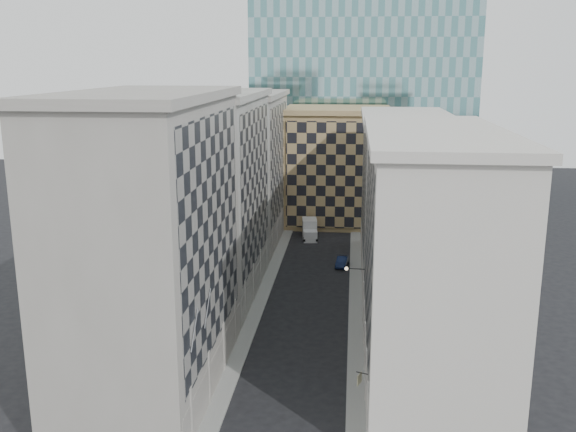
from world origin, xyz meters
The scene contains 14 objects.
sidewalk_west centered at (-5.25, 30.00, 0.07)m, with size 1.50×100.00×0.15m, color gray.
sidewalk_east centered at (5.25, 30.00, 0.07)m, with size 1.50×100.00×0.15m, color gray.
bldg_left_a centered at (-10.88, 11.00, 11.82)m, with size 10.80×22.80×23.70m.
bldg_left_b centered at (-10.88, 33.00, 11.32)m, with size 10.80×22.80×22.70m.
bldg_left_c centered at (-10.88, 55.00, 10.83)m, with size 10.80×22.80×21.70m.
bldg_right_a centered at (10.88, 15.00, 10.32)m, with size 10.80×26.80×20.70m.
bldg_right_b centered at (10.89, 42.00, 9.85)m, with size 10.80×28.80×19.70m.
tan_block centered at (2.00, 67.90, 9.44)m, with size 16.80×14.80×18.80m.
church_tower centered at (0.00, 82.00, 26.95)m, with size 7.20×7.20×51.50m.
flagpoles_left centered at (-5.90, 6.00, 8.00)m, with size 0.10×6.33×2.33m.
bracket_lamp centered at (4.38, 24.00, 6.20)m, with size 1.98×0.36×0.36m.
box_truck centered at (-1.63, 57.22, 1.23)m, with size 2.68×5.36×2.83m.
dark_car centered at (3.50, 43.90, 0.64)m, with size 1.35×3.87×1.28m, color #0F1A39.
shop_sign centered at (5.41, 6.19, 3.83)m, with size 0.87×0.77×0.88m.
Camera 1 is at (4.56, -35.77, 25.69)m, focal length 40.00 mm.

